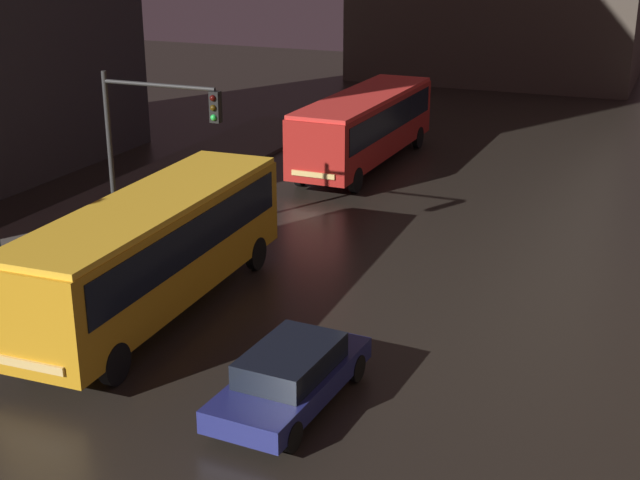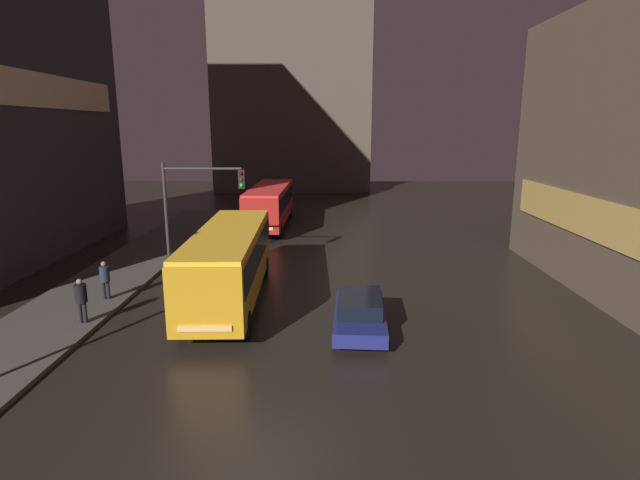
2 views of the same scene
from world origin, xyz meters
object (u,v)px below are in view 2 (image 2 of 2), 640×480
bus_near (229,258)px  traffic_light_main (195,199)px  pedestrian_mid (105,277)px  bus_far (270,202)px  pedestrian_near (81,296)px  car_taxi (360,312)px

bus_near → traffic_light_main: (-2.25, 3.49, 2.01)m
pedestrian_mid → traffic_light_main: bearing=0.2°
traffic_light_main → bus_far: bearing=80.6°
bus_far → pedestrian_near: bus_far is taller
pedestrian_near → traffic_light_main: traffic_light_main is taller
bus_near → car_taxi: bearing=148.4°
pedestrian_near → pedestrian_mid: 2.69m
bus_near → bus_far: 16.56m
bus_far → pedestrian_near: bearing=76.6°
car_taxi → bus_far: bearing=-71.2°
bus_far → traffic_light_main: traffic_light_main is taller
car_taxi → pedestrian_mid: size_ratio=2.80×
pedestrian_near → car_taxi: bearing=-145.9°
bus_near → bus_far: bearing=-91.4°
car_taxi → traffic_light_main: 10.59m
car_taxi → pedestrian_near: pedestrian_near is taller
bus_far → pedestrian_mid: (-5.26, -16.71, -0.75)m
pedestrian_mid → traffic_light_main: 5.54m
bus_far → traffic_light_main: bearing=81.6°
bus_near → pedestrian_mid: 5.41m
bus_near → pedestrian_mid: bus_near is taller
bus_near → car_taxi: bus_near is taller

